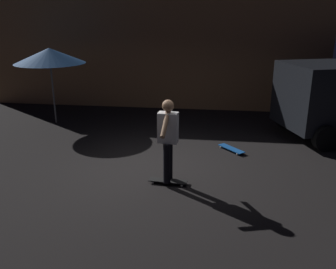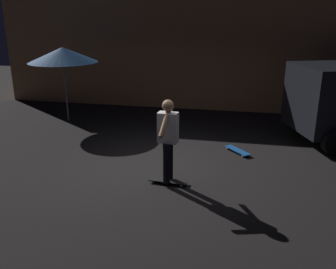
{
  "view_description": "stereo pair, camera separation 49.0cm",
  "coord_description": "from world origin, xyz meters",
  "px_view_note": "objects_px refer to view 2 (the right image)",
  "views": [
    {
      "loc": [
        1.24,
        -7.23,
        3.3
      ],
      "look_at": [
        0.37,
        -0.6,
        1.05
      ],
      "focal_mm": 38.95,
      "sensor_mm": 36.0,
      "label": 1
    },
    {
      "loc": [
        1.73,
        -7.15,
        3.3
      ],
      "look_at": [
        0.37,
        -0.6,
        1.05
      ],
      "focal_mm": 38.95,
      "sensor_mm": 36.0,
      "label": 2
    }
  ],
  "objects_px": {
    "skateboard_ridden": "(168,181)",
    "skateboard_spare": "(237,150)",
    "skater": "(168,135)",
    "patio_umbrella": "(63,55)"
  },
  "relations": [
    {
      "from": "patio_umbrella",
      "to": "skateboard_spare",
      "type": "height_order",
      "value": "patio_umbrella"
    },
    {
      "from": "skateboard_spare",
      "to": "skateboard_ridden",
      "type": "bearing_deg",
      "value": -123.38
    },
    {
      "from": "skater",
      "to": "patio_umbrella",
      "type": "bearing_deg",
      "value": 136.77
    },
    {
      "from": "patio_umbrella",
      "to": "skater",
      "type": "height_order",
      "value": "patio_umbrella"
    },
    {
      "from": "patio_umbrella",
      "to": "skater",
      "type": "bearing_deg",
      "value": -43.23
    },
    {
      "from": "skateboard_ridden",
      "to": "skateboard_spare",
      "type": "bearing_deg",
      "value": 56.62
    },
    {
      "from": "skateboard_ridden",
      "to": "skater",
      "type": "bearing_deg",
      "value": 63.43
    },
    {
      "from": "patio_umbrella",
      "to": "skateboard_ridden",
      "type": "distance_m",
      "value": 5.93
    },
    {
      "from": "skateboard_spare",
      "to": "skater",
      "type": "bearing_deg",
      "value": -123.38
    },
    {
      "from": "patio_umbrella",
      "to": "skateboard_ridden",
      "type": "relative_size",
      "value": 2.89
    }
  ]
}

